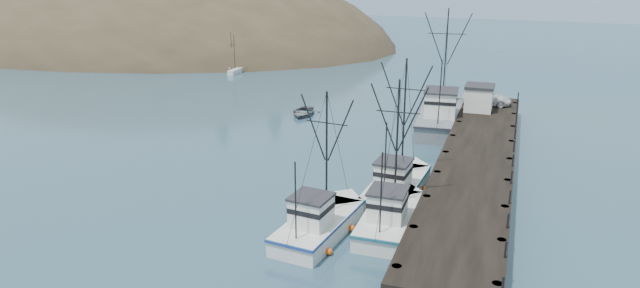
# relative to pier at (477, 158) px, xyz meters

# --- Properties ---
(ground) EXTENTS (400.00, 400.00, 0.00)m
(ground) POSITION_rel_pier_xyz_m (-14.00, -16.00, -1.69)
(ground) COLOR #28475A
(ground) RESTS_ON ground
(pier) EXTENTS (6.00, 44.00, 2.00)m
(pier) POSITION_rel_pier_xyz_m (0.00, 0.00, 0.00)
(pier) COLOR black
(pier) RESTS_ON ground
(headland) EXTENTS (134.80, 78.00, 51.00)m
(headland) POSITION_rel_pier_xyz_m (-88.95, 62.61, -6.24)
(headland) COLOR #382D1E
(headland) RESTS_ON ground
(distant_ridge) EXTENTS (360.00, 40.00, 26.00)m
(distant_ridge) POSITION_rel_pier_xyz_m (-4.00, 154.00, -1.69)
(distant_ridge) COLOR #9EB2C6
(distant_ridge) RESTS_ON ground
(distant_ridge_far) EXTENTS (180.00, 25.00, 18.00)m
(distant_ridge_far) POSITION_rel_pier_xyz_m (-54.00, 169.00, -1.69)
(distant_ridge_far) COLOR silver
(distant_ridge_far) RESTS_ON ground
(moored_sailboats) EXTENTS (18.05, 17.72, 6.35)m
(moored_sailboats) POSITION_rel_pier_xyz_m (-48.35, 40.27, -1.36)
(moored_sailboats) COLOR silver
(moored_sailboats) RESTS_ON ground
(trawler_near) EXTENTS (3.44, 10.19, 10.52)m
(trawler_near) POSITION_rel_pier_xyz_m (-4.75, -11.44, -0.87)
(trawler_near) COLOR silver
(trawler_near) RESTS_ON ground
(trawler_mid) EXTENTS (4.28, 9.94, 9.98)m
(trawler_mid) POSITION_rel_pier_xyz_m (-8.99, -14.09, -0.87)
(trawler_mid) COLOR silver
(trawler_mid) RESTS_ON ground
(trawler_far) EXTENTS (4.02, 10.63, 10.94)m
(trawler_far) POSITION_rel_pier_xyz_m (-5.50, -5.75, -0.87)
(trawler_far) COLOR silver
(trawler_far) RESTS_ON ground
(work_vessel) EXTENTS (5.60, 15.54, 12.98)m
(work_vessel) POSITION_rel_pier_xyz_m (-4.96, 14.40, -0.46)
(work_vessel) COLOR slate
(work_vessel) RESTS_ON ground
(pier_shed) EXTENTS (3.00, 3.20, 2.80)m
(pier_shed) POSITION_rel_pier_xyz_m (-1.14, 15.07, 1.73)
(pier_shed) COLOR silver
(pier_shed) RESTS_ON pier
(pickup_truck) EXTENTS (5.44, 2.71, 1.48)m
(pickup_truck) POSITION_rel_pier_xyz_m (-0.49, 18.00, 1.05)
(pickup_truck) COLOR silver
(pickup_truck) RESTS_ON pier
(motorboat) EXTENTS (3.99, 5.27, 1.03)m
(motorboat) POSITION_rel_pier_xyz_m (-20.96, 13.85, -1.69)
(motorboat) COLOR #54575D
(motorboat) RESTS_ON ground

